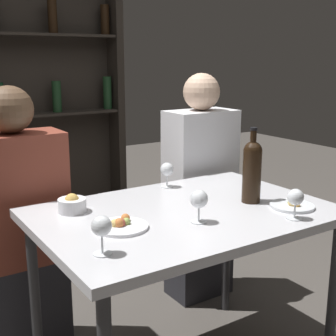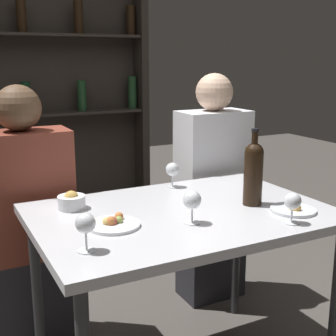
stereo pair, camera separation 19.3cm
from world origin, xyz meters
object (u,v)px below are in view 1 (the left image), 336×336
snack_bowl (72,204)px  wine_bottle (252,169)px  wine_glass_0 (167,170)px  wine_glass_3 (295,198)px  seated_person_left (19,234)px  food_plate_1 (292,206)px  wine_glass_1 (199,200)px  wine_glass_2 (102,227)px  seated_person_right (200,194)px  food_plate_0 (121,225)px

snack_bowl → wine_bottle: bearing=-22.7°
snack_bowl → wine_glass_0: bearing=11.3°
wine_glass_3 → seated_person_left: size_ratio=0.09×
food_plate_1 → seated_person_left: bearing=138.6°
wine_glass_1 → seated_person_left: 0.90m
wine_glass_1 → wine_bottle: bearing=13.7°
snack_bowl → seated_person_left: seated_person_left is taller
wine_glass_3 → wine_glass_0: bearing=104.2°
wine_bottle → wine_glass_0: 0.43m
wine_glass_0 → wine_glass_2: wine_glass_2 is taller
wine_glass_1 → wine_glass_3: wine_glass_1 is taller
wine_glass_2 → wine_glass_3: (0.75, -0.10, -0.01)m
wine_glass_1 → seated_person_right: size_ratio=0.10×
wine_glass_2 → wine_glass_3: 0.76m
wine_glass_3 → food_plate_1: wine_glass_3 is taller
wine_glass_0 → wine_glass_1: wine_glass_1 is taller
wine_glass_1 → wine_glass_2: 0.43m
food_plate_0 → seated_person_left: bearing=108.0°
wine_glass_3 → food_plate_0: 0.66m
wine_bottle → wine_glass_3: size_ratio=2.69×
wine_glass_3 → snack_bowl: wine_glass_3 is taller
snack_bowl → wine_glass_1: bearing=-46.7°
food_plate_1 → seated_person_right: (0.13, 0.79, -0.17)m
food_plate_1 → wine_glass_3: bearing=-134.7°
wine_glass_2 → snack_bowl: wine_glass_2 is taller
wine_glass_1 → food_plate_1: wine_glass_1 is taller
wine_glass_0 → food_plate_0: (-0.43, -0.37, -0.07)m
wine_bottle → wine_glass_2: size_ratio=2.52×
wine_glass_0 → wine_bottle: bearing=-66.2°
wine_glass_2 → wine_bottle: bearing=11.3°
wine_glass_1 → wine_glass_2: bearing=-170.7°
seated_person_left → wine_glass_0: bearing=-21.5°
food_plate_1 → seated_person_left: 1.21m
wine_glass_2 → seated_person_left: (-0.05, 0.79, -0.27)m
food_plate_1 → snack_bowl: size_ratio=1.62×
wine_bottle → wine_glass_2: (-0.76, -0.15, -0.06)m
wine_glass_0 → seated_person_right: seated_person_right is taller
food_plate_0 → seated_person_right: 1.04m
snack_bowl → seated_person_right: 0.98m
wine_glass_2 → wine_glass_1: bearing=9.3°
wine_glass_0 → wine_glass_2: (-0.59, -0.54, 0.01)m
food_plate_0 → seated_person_right: seated_person_right is taller
wine_glass_3 → seated_person_right: 0.95m
snack_bowl → seated_person_right: size_ratio=0.09×
wine_glass_3 → seated_person_left: (-0.80, 0.89, -0.26)m
wine_bottle → seated_person_right: size_ratio=0.25×
wine_bottle → seated_person_left: (-0.81, 0.64, -0.32)m
wine_bottle → seated_person_right: (0.21, 0.64, -0.30)m
food_plate_0 → snack_bowl: bearing=106.3°
wine_glass_1 → snack_bowl: wine_glass_1 is taller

